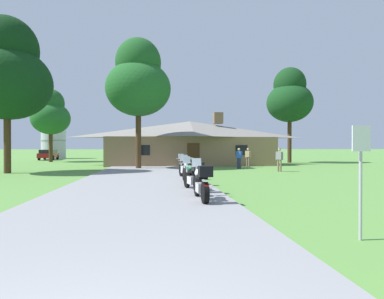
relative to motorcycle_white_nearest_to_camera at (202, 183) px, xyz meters
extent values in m
plane|color=#56893D|center=(-2.18, 11.89, -0.62)|extent=(500.00, 500.00, 0.00)
cube|color=gray|center=(-2.18, 9.89, -0.59)|extent=(6.40, 80.00, 0.06)
cylinder|color=black|center=(-0.04, 0.87, -0.24)|extent=(0.14, 0.64, 0.64)
cylinder|color=black|center=(0.03, -0.57, -0.24)|extent=(0.18, 0.65, 0.64)
cube|color=silver|center=(-0.01, 0.13, -0.18)|extent=(0.29, 0.57, 0.30)
ellipsoid|color=silver|center=(-0.02, 0.39, 0.27)|extent=(0.32, 0.53, 0.26)
cube|color=black|center=(0.00, -0.07, 0.18)|extent=(0.30, 0.53, 0.10)
cylinder|color=silver|center=(-0.04, 0.83, 0.46)|extent=(0.66, 0.06, 0.03)
cylinder|color=silver|center=(-0.04, 0.87, 0.12)|extent=(0.07, 0.24, 0.73)
cube|color=#B2BCC6|center=(-0.04, 0.93, 0.60)|extent=(0.32, 0.12, 0.27)
sphere|color=silver|center=(-0.04, 0.83, 0.32)|extent=(0.11, 0.11, 0.11)
cube|color=black|center=(0.03, -0.62, 0.40)|extent=(0.42, 0.38, 0.32)
cube|color=red|center=(0.04, -0.79, -0.01)|extent=(0.14, 0.04, 0.06)
cylinder|color=silver|center=(0.15, -0.24, -0.34)|extent=(0.10, 0.55, 0.07)
cylinder|color=black|center=(-0.17, 3.16, -0.24)|extent=(0.23, 0.65, 0.64)
cylinder|color=black|center=(0.09, 1.74, -0.24)|extent=(0.27, 0.66, 0.64)
cube|color=silver|center=(-0.03, 2.43, -0.18)|extent=(0.36, 0.60, 0.30)
ellipsoid|color=#195B33|center=(-0.08, 2.69, 0.27)|extent=(0.39, 0.57, 0.26)
cube|color=black|center=(0.00, 2.23, 0.18)|extent=(0.37, 0.56, 0.10)
cylinder|color=silver|center=(-0.16, 3.12, 0.46)|extent=(0.65, 0.15, 0.03)
cylinder|color=silver|center=(-0.17, 3.16, 0.12)|extent=(0.10, 0.24, 0.73)
cube|color=#B2BCC6|center=(-0.18, 3.22, 0.60)|extent=(0.33, 0.17, 0.27)
sphere|color=silver|center=(-0.16, 3.12, 0.32)|extent=(0.11, 0.11, 0.11)
cube|color=black|center=(0.10, 1.69, 0.40)|extent=(0.46, 0.43, 0.32)
cube|color=red|center=(0.13, 1.52, -0.01)|extent=(0.14, 0.06, 0.06)
cylinder|color=silver|center=(0.17, 2.08, -0.34)|extent=(0.17, 0.55, 0.07)
cylinder|color=black|center=(-0.04, 5.65, -0.24)|extent=(0.21, 0.65, 0.64)
cylinder|color=black|center=(0.18, 4.23, -0.24)|extent=(0.25, 0.66, 0.64)
cube|color=silver|center=(0.07, 4.92, -0.18)|extent=(0.34, 0.59, 0.30)
ellipsoid|color=#B2B5BC|center=(0.03, 5.18, 0.27)|extent=(0.37, 0.56, 0.26)
cube|color=black|center=(0.10, 4.72, 0.18)|extent=(0.36, 0.56, 0.10)
cylinder|color=silver|center=(-0.03, 5.61, 0.46)|extent=(0.66, 0.13, 0.03)
cylinder|color=silver|center=(-0.04, 5.65, 0.12)|extent=(0.10, 0.24, 0.73)
cube|color=#B2BCC6|center=(-0.05, 5.71, 0.60)|extent=(0.33, 0.16, 0.27)
sphere|color=silver|center=(-0.03, 5.61, 0.32)|extent=(0.11, 0.11, 0.11)
cube|color=black|center=(0.19, 4.18, 0.40)|extent=(0.45, 0.42, 0.32)
cube|color=red|center=(0.21, 4.01, -0.01)|extent=(0.14, 0.05, 0.06)
cylinder|color=silver|center=(0.27, 4.57, -0.34)|extent=(0.15, 0.55, 0.07)
cube|color=black|center=(-0.09, 4.24, -0.06)|extent=(0.26, 0.43, 0.36)
cube|color=black|center=(0.43, 4.32, -0.06)|extent=(0.26, 0.43, 0.36)
cylinder|color=black|center=(-0.02, 8.28, -0.24)|extent=(0.23, 0.65, 0.64)
cylinder|color=black|center=(0.26, 6.87, -0.24)|extent=(0.27, 0.66, 0.64)
cube|color=silver|center=(0.12, 7.56, -0.18)|extent=(0.36, 0.60, 0.30)
ellipsoid|color=black|center=(0.08, 7.81, 0.27)|extent=(0.39, 0.57, 0.26)
cube|color=black|center=(0.16, 7.36, 0.18)|extent=(0.37, 0.56, 0.10)
cylinder|color=silver|center=(-0.01, 8.24, 0.46)|extent=(0.65, 0.16, 0.03)
cylinder|color=silver|center=(-0.02, 8.28, 0.12)|extent=(0.10, 0.24, 0.73)
cube|color=#B2BCC6|center=(-0.03, 8.34, 0.60)|extent=(0.34, 0.17, 0.27)
sphere|color=silver|center=(-0.01, 8.24, 0.32)|extent=(0.11, 0.11, 0.11)
cube|color=#B7B7BC|center=(0.27, 6.82, 0.40)|extent=(0.46, 0.43, 0.32)
cube|color=red|center=(0.30, 6.65, -0.01)|extent=(0.14, 0.06, 0.06)
cylinder|color=silver|center=(0.33, 7.21, -0.34)|extent=(0.17, 0.55, 0.07)
cube|color=#B7B7BC|center=(-0.01, 6.87, -0.06)|extent=(0.27, 0.43, 0.36)
cube|color=#B7B7BC|center=(0.50, 6.97, -0.06)|extent=(0.27, 0.43, 0.36)
cube|color=#896B4C|center=(1.83, 21.34, 0.72)|extent=(15.74, 6.13, 2.68)
pyramid|color=gray|center=(1.83, 21.34, 2.87)|extent=(16.69, 6.50, 1.62)
cube|color=brown|center=(4.66, 21.34, 4.03)|extent=(0.90, 0.90, 1.10)
cube|color=#472D19|center=(1.83, 18.24, 0.43)|extent=(1.10, 0.08, 2.10)
cube|color=black|center=(-2.58, 18.24, 0.86)|extent=(1.10, 0.06, 0.90)
cube|color=black|center=(6.24, 18.24, 0.86)|extent=(1.10, 0.06, 0.90)
cylinder|color=#75664C|center=(6.51, 16.83, -0.19)|extent=(0.14, 0.14, 0.86)
cylinder|color=#75664C|center=(6.38, 16.95, -0.19)|extent=(0.14, 0.14, 0.86)
cube|color=tan|center=(6.44, 16.89, 0.52)|extent=(0.41, 0.41, 0.56)
cylinder|color=tan|center=(6.61, 16.73, 0.50)|extent=(0.09, 0.09, 0.58)
cylinder|color=tan|center=(6.28, 17.05, 0.50)|extent=(0.09, 0.09, 0.58)
sphere|color=tan|center=(6.44, 16.89, 0.94)|extent=(0.21, 0.21, 0.21)
cylinder|color=navy|center=(5.06, 14.98, -0.19)|extent=(0.14, 0.14, 0.86)
cylinder|color=navy|center=(5.21, 14.88, -0.19)|extent=(0.14, 0.14, 0.86)
cube|color=#2D56AD|center=(5.13, 14.93, 0.52)|extent=(0.42, 0.39, 0.56)
cylinder|color=#2D56AD|center=(4.94, 15.06, 0.50)|extent=(0.09, 0.09, 0.58)
cylinder|color=#2D56AD|center=(5.32, 14.79, 0.50)|extent=(0.09, 0.09, 0.58)
sphere|color=tan|center=(5.13, 14.93, 0.94)|extent=(0.21, 0.21, 0.21)
cylinder|color=#75664C|center=(7.18, 11.84, -0.19)|extent=(0.14, 0.14, 0.86)
cylinder|color=#75664C|center=(7.31, 11.72, -0.19)|extent=(0.14, 0.14, 0.86)
cube|color=gray|center=(7.24, 11.78, 0.52)|extent=(0.41, 0.41, 0.56)
cylinder|color=gray|center=(7.08, 11.94, 0.50)|extent=(0.09, 0.09, 0.58)
cylinder|color=gray|center=(7.41, 11.62, 0.50)|extent=(0.09, 0.09, 0.58)
sphere|color=tan|center=(7.24, 11.78, 0.94)|extent=(0.21, 0.21, 0.21)
cylinder|color=#B2AD99|center=(7.24, 11.78, 1.04)|extent=(0.22, 0.22, 0.05)
cylinder|color=#9EA0A5|center=(2.38, -4.38, 0.43)|extent=(0.06, 0.06, 2.10)
cube|color=silver|center=(2.38, -4.40, 1.28)|extent=(0.36, 0.02, 0.48)
cylinder|color=#422D19|center=(-2.89, 15.85, 1.89)|extent=(0.44, 0.44, 5.01)
ellipsoid|color=#1E5623|center=(-2.89, 15.85, 5.82)|extent=(5.20, 5.20, 4.42)
ellipsoid|color=#1B4E20|center=(-2.89, 15.85, 7.90)|extent=(3.64, 3.64, 3.90)
cylinder|color=#422D19|center=(13.27, 24.01, 2.03)|extent=(0.44, 0.44, 5.30)
ellipsoid|color=#143D19|center=(13.27, 24.01, 6.07)|extent=(5.05, 5.05, 4.29)
ellipsoid|color=#123716|center=(13.27, 24.01, 8.09)|extent=(3.53, 3.53, 3.79)
cylinder|color=#422D19|center=(-11.32, 12.41, 1.60)|extent=(0.44, 0.44, 4.43)
ellipsoid|color=#0F3314|center=(-11.32, 12.41, 5.38)|extent=(5.71, 5.71, 4.85)
ellipsoid|color=black|center=(-11.32, 12.41, 7.67)|extent=(4.00, 4.00, 4.28)
cylinder|color=#422D19|center=(-13.87, 29.01, 1.34)|extent=(0.44, 0.44, 3.91)
ellipsoid|color=#1E5623|center=(-13.87, 29.01, 4.52)|extent=(4.45, 4.45, 3.79)
ellipsoid|color=#1B4E20|center=(-13.87, 29.01, 6.30)|extent=(3.12, 3.12, 3.34)
cylinder|color=#B2B7BC|center=(-17.12, 40.44, 2.14)|extent=(3.54, 3.54, 5.52)
cone|color=#999EA3|center=(-17.12, 40.44, 5.35)|extent=(3.61, 3.61, 0.88)
cylinder|color=gray|center=(-17.12, 40.44, 2.14)|extent=(3.64, 3.64, 0.15)
cube|color=maroon|center=(-16.15, 35.23, 0.00)|extent=(2.24, 4.75, 0.60)
cube|color=black|center=(-16.13, 35.03, 0.54)|extent=(1.90, 3.35, 0.48)
cylinder|color=black|center=(-17.12, 36.57, -0.30)|extent=(0.28, 0.66, 0.64)
cylinder|color=black|center=(-15.43, 36.72, -0.30)|extent=(0.28, 0.66, 0.64)
cylinder|color=black|center=(-16.86, 33.73, -0.30)|extent=(0.28, 0.66, 0.64)
cylinder|color=black|center=(-15.18, 33.88, -0.30)|extent=(0.28, 0.66, 0.64)
camera|label=1|loc=(-1.39, -9.90, 1.12)|focal=29.67mm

